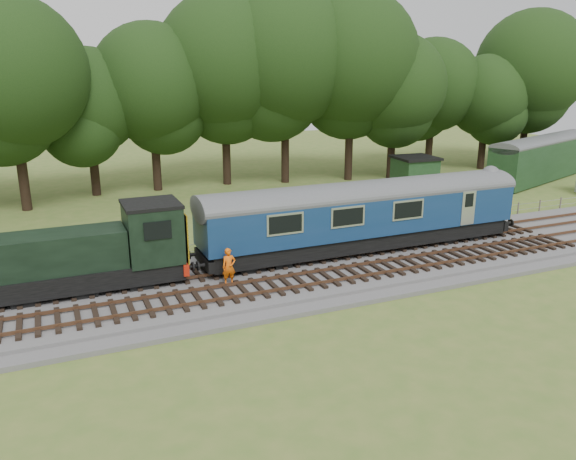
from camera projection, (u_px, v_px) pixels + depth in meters
name	position (u px, v px, depth m)	size (l,w,h in m)	color
ground	(274.00, 280.00, 27.24)	(120.00, 120.00, 0.00)	#4D6C27
ballast	(274.00, 277.00, 27.19)	(70.00, 7.00, 0.35)	#4C4C4F
track_north	(264.00, 263.00, 28.36)	(67.20, 2.40, 0.21)	black
track_south	(287.00, 283.00, 25.72)	(67.20, 2.40, 0.21)	black
fence	(244.00, 253.00, 31.21)	(64.00, 0.12, 1.00)	#6B6054
tree_line	(175.00, 191.00, 46.63)	(70.00, 8.00, 18.00)	black
dmu_railcar	(364.00, 210.00, 29.96)	(18.05, 2.86, 3.88)	black
shunter_loco	(92.00, 254.00, 24.82)	(8.91, 2.60, 3.38)	black
worker	(229.00, 267.00, 25.50)	(0.63, 0.41, 1.73)	#FB630D
parked_coach	(542.00, 156.00, 50.87)	(15.43, 7.88, 3.95)	#193719
shed	(415.00, 172.00, 47.51)	(3.54, 3.54, 2.72)	#193719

